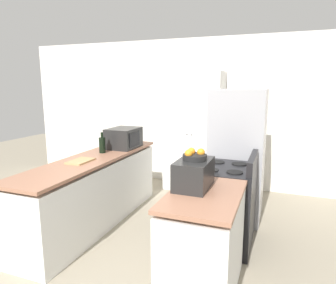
# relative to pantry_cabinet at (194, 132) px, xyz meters

# --- Properties ---
(wall_back) EXTENTS (7.00, 0.06, 2.60)m
(wall_back) POSITION_rel_pantry_cabinet_xyz_m (0.01, 0.31, 0.29)
(wall_back) COLOR silver
(wall_back) RESTS_ON ground_plane
(counter_left) EXTENTS (0.60, 2.48, 0.89)m
(counter_left) POSITION_rel_pantry_cabinet_xyz_m (-0.81, -1.80, -0.58)
(counter_left) COLOR silver
(counter_left) RESTS_ON ground_plane
(counter_right) EXTENTS (0.60, 0.97, 0.89)m
(counter_right) POSITION_rel_pantry_cabinet_xyz_m (0.83, -2.56, -0.58)
(counter_right) COLOR silver
(counter_right) RESTS_ON ground_plane
(pantry_cabinet) EXTENTS (0.97, 0.55, 2.02)m
(pantry_cabinet) POSITION_rel_pantry_cabinet_xyz_m (0.00, 0.00, 0.00)
(pantry_cabinet) COLOR silver
(pantry_cabinet) RESTS_ON ground_plane
(stove) EXTENTS (0.66, 0.75, 1.05)m
(stove) POSITION_rel_pantry_cabinet_xyz_m (0.85, -1.68, -0.55)
(stove) COLOR black
(stove) RESTS_ON ground_plane
(refrigerator) EXTENTS (0.72, 0.70, 1.74)m
(refrigerator) POSITION_rel_pantry_cabinet_xyz_m (0.87, -0.91, -0.14)
(refrigerator) COLOR #A3A3A8
(refrigerator) RESTS_ON ground_plane
(microwave) EXTENTS (0.39, 0.50, 0.29)m
(microwave) POSITION_rel_pantry_cabinet_xyz_m (-0.73, -1.13, 0.03)
(microwave) COLOR black
(microwave) RESTS_ON counter_left
(wine_bottle) EXTENTS (0.09, 0.09, 0.28)m
(wine_bottle) POSITION_rel_pantry_cabinet_xyz_m (-0.84, -1.53, -0.00)
(wine_bottle) COLOR black
(wine_bottle) RESTS_ON counter_left
(toaster_oven) EXTENTS (0.29, 0.44, 0.25)m
(toaster_oven) POSITION_rel_pantry_cabinet_xyz_m (0.69, -2.45, 0.01)
(toaster_oven) COLOR black
(toaster_oven) RESTS_ON counter_right
(fruit_bowl) EXTENTS (0.21, 0.21, 0.10)m
(fruit_bowl) POSITION_rel_pantry_cabinet_xyz_m (0.70, -2.43, 0.17)
(fruit_bowl) COLOR black
(fruit_bowl) RESTS_ON toaster_oven
(cutting_board) EXTENTS (0.21, 0.32, 0.02)m
(cutting_board) POSITION_rel_pantry_cabinet_xyz_m (-0.81, -2.04, -0.11)
(cutting_board) COLOR tan
(cutting_board) RESTS_ON counter_left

